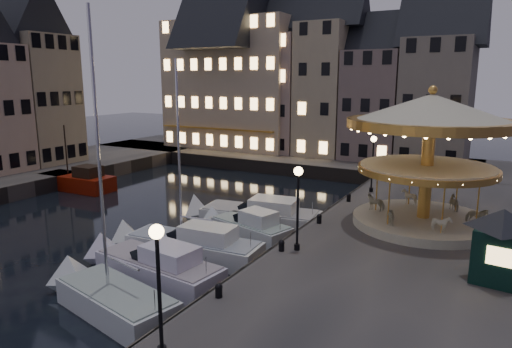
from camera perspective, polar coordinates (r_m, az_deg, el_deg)
The scene contains 29 objects.
ground at distance 26.08m, azimuth -10.69°, elevation -9.86°, with size 160.00×160.00×0.00m, color black.
quay_east at distance 26.09m, azimuth 23.77°, elevation -9.15°, with size 16.00×56.00×1.30m, color #474442.
quay_north at distance 52.94m, azimuth 2.02°, elevation 2.15°, with size 44.00×12.00×1.30m, color #474442.
quaywall_e at distance 27.80m, azimuth 7.07°, elevation -6.93°, with size 0.15×44.00×1.30m, color #47423A.
quaywall_n at distance 46.79m, azimuth 0.85°, elevation 0.87°, with size 48.00×0.15×1.30m, color #47423A.
quaywall_w at distance 40.45m, azimuth -28.88°, elevation -2.37°, with size 0.15×44.00×1.30m, color #47423A.
streetlamp_a at distance 13.90m, azimuth -12.11°, elevation -11.89°, with size 0.44×0.44×4.17m.
streetlamp_b at distance 21.97m, azimuth 5.26°, elevation -2.80°, with size 0.44×0.44×4.17m.
streetlamp_c at distance 34.50m, azimuth 14.41°, elevation 2.23°, with size 0.44×0.44×4.17m.
bollard_a at distance 18.11m, azimuth -4.68°, elevation -14.22°, with size 0.30×0.30×0.57m.
bollard_b at distance 22.50m, azimuth 3.21°, elevation -8.86°, with size 0.30×0.30×0.57m.
bollard_c at distance 26.85m, azimuth 7.91°, elevation -5.49°, with size 0.30×0.30×0.57m.
bollard_d at distance 31.86m, azimuth 11.51°, elevation -2.85°, with size 0.30×0.30×0.57m.
townhouse_na at distance 59.95m, azimuth -7.01°, elevation 10.05°, with size 5.50×8.00×12.80m.
townhouse_nb at distance 56.91m, azimuth -2.51°, elevation 10.54°, with size 6.16×8.00×13.80m.
townhouse_nc at distance 53.98m, azimuth 3.07°, elevation 11.00°, with size 6.82×8.00×14.80m.
townhouse_nd at distance 51.70m, azimuth 8.92°, elevation 11.39°, with size 5.50×8.00×15.80m.
townhouse_ne at distance 50.10m, azimuth 14.80°, elevation 9.42°, with size 6.16×8.00×12.80m.
townhouse_nf at distance 48.92m, azimuth 21.79°, elevation 9.51°, with size 6.82×8.00×13.80m.
townhouse_wc at distance 51.08m, azimuth -26.09°, elevation 9.45°, with size 8.80×5.50×14.20m.
hotel_corner at distance 56.87m, azimuth -2.48°, elevation 12.05°, with size 17.60×9.00×16.80m.
motorboat_a at distance 20.69m, azimuth -17.90°, elevation -14.60°, with size 6.98×3.50×11.50m.
motorboat_b at distance 23.03m, azimuth -12.76°, elevation -11.22°, with size 7.86×3.01×2.15m.
motorboat_c at distance 25.35m, azimuth -8.56°, elevation -8.78°, with size 8.65×2.85×11.44m.
motorboat_d at distance 27.89m, azimuth -1.26°, elevation -6.81°, with size 6.25×3.38×2.15m.
motorboat_e at distance 30.29m, azimuth -0.17°, elevation -5.26°, with size 8.91×3.71×2.15m.
red_fishing_boat at distance 42.85m, azimuth -21.37°, elevation -0.92°, with size 7.16×2.71×5.82m.
carousel at distance 26.96m, azimuth 20.88°, elevation 4.56°, with size 9.02×9.02×7.89m.
ticket_kiosk at distance 21.19m, azimuth 28.39°, elevation -6.50°, with size 3.02×3.02×3.54m.
Camera 1 is at (15.74, -18.47, 9.54)m, focal length 32.00 mm.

